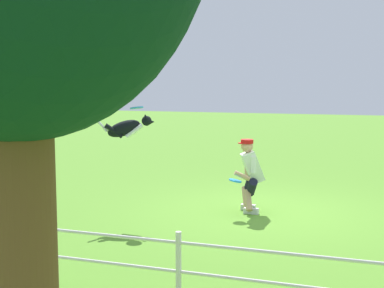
# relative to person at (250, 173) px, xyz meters

# --- Properties ---
(ground_plane) EXTENTS (60.00, 60.00, 0.00)m
(ground_plane) POSITION_rel_person_xyz_m (-0.18, -0.02, -0.70)
(ground_plane) COLOR #5B962D
(person) EXTENTS (0.52, 0.69, 1.29)m
(person) POSITION_rel_person_xyz_m (0.00, 0.00, 0.00)
(person) COLOR silver
(person) RESTS_ON ground_plane
(dog) EXTENTS (0.89, 0.54, 0.44)m
(dog) POSITION_rel_person_xyz_m (1.89, 1.01, 0.83)
(dog) COLOR black
(frisbee_flying) EXTENTS (0.26, 0.26, 0.07)m
(frisbee_flying) POSITION_rel_person_xyz_m (1.75, 0.92, 1.17)
(frisbee_flying) COLOR #2F91DC
(frisbee_held) EXTENTS (0.27, 0.27, 0.07)m
(frisbee_held) POSITION_rel_person_xyz_m (0.18, 0.34, -0.09)
(frisbee_held) COLOR #2696EB
(frisbee_held) RESTS_ON person
(fence) EXTENTS (12.48, 0.06, 0.77)m
(fence) POSITION_rel_person_xyz_m (-0.18, 4.13, -0.24)
(fence) COLOR white
(fence) RESTS_ON ground_plane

